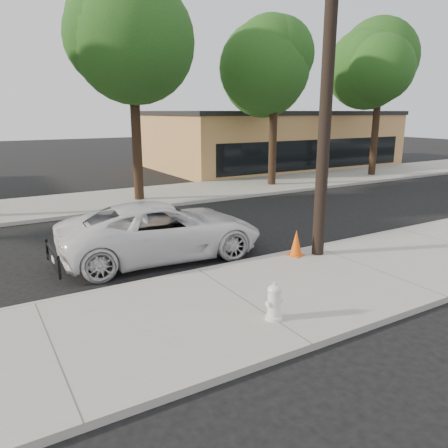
# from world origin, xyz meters

# --- Properties ---
(ground) EXTENTS (120.00, 120.00, 0.00)m
(ground) POSITION_xyz_m (0.00, 0.00, 0.00)
(ground) COLOR black
(ground) RESTS_ON ground
(near_sidewalk) EXTENTS (90.00, 4.40, 0.15)m
(near_sidewalk) POSITION_xyz_m (0.00, -4.30, 0.07)
(near_sidewalk) COLOR gray
(near_sidewalk) RESTS_ON ground
(far_sidewalk) EXTENTS (90.00, 5.00, 0.15)m
(far_sidewalk) POSITION_xyz_m (0.00, 8.50, 0.07)
(far_sidewalk) COLOR gray
(far_sidewalk) RESTS_ON ground
(curb_near) EXTENTS (90.00, 0.12, 0.16)m
(curb_near) POSITION_xyz_m (0.00, -2.10, 0.07)
(curb_near) COLOR #9E9B93
(curb_near) RESTS_ON ground
(building_main) EXTENTS (18.00, 10.00, 4.00)m
(building_main) POSITION_xyz_m (16.00, 16.00, 2.00)
(building_main) COLOR #B5824B
(building_main) RESTS_ON ground
(utility_pole) EXTENTS (1.40, 0.34, 9.00)m
(utility_pole) POSITION_xyz_m (3.60, -2.70, 4.70)
(utility_pole) COLOR black
(utility_pole) RESTS_ON near_sidewalk
(tree_c) EXTENTS (4.96, 4.80, 9.55)m
(tree_c) POSITION_xyz_m (2.22, 7.64, 6.91)
(tree_c) COLOR black
(tree_c) RESTS_ON far_sidewalk
(tree_d) EXTENTS (4.50, 4.35, 8.75)m
(tree_d) POSITION_xyz_m (10.20, 7.95, 6.37)
(tree_d) COLOR black
(tree_d) RESTS_ON far_sidewalk
(tree_e) EXTENTS (4.80, 4.65, 9.25)m
(tree_e) POSITION_xyz_m (18.21, 7.74, 6.70)
(tree_e) COLOR black
(tree_e) RESTS_ON far_sidewalk
(police_cruiser) EXTENTS (6.08, 3.15, 1.64)m
(police_cruiser) POSITION_xyz_m (-0.21, -0.26, 0.82)
(police_cruiser) COLOR silver
(police_cruiser) RESTS_ON ground
(fire_hydrant) EXTENTS (0.38, 0.35, 0.72)m
(fire_hydrant) POSITION_xyz_m (0.00, -5.36, 0.50)
(fire_hydrant) COLOR white
(fire_hydrant) RESTS_ON near_sidewalk
(traffic_cone) EXTENTS (0.50, 0.50, 0.76)m
(traffic_cone) POSITION_xyz_m (2.95, -2.50, 0.52)
(traffic_cone) COLOR #EA550C
(traffic_cone) RESTS_ON near_sidewalk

